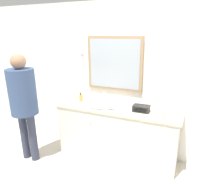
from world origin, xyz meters
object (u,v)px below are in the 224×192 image
(appliance_box, at_px, (141,109))
(person, at_px, (23,97))
(sink_basin, at_px, (101,105))
(soap_bottle, at_px, (81,98))
(picture_frame, at_px, (163,113))

(appliance_box, xyz_separation_m, person, (-1.73, -0.63, 0.15))
(sink_basin, relative_size, appliance_box, 2.06)
(sink_basin, bearing_deg, person, -150.77)
(soap_bottle, distance_m, person, 0.94)
(appliance_box, bearing_deg, picture_frame, -18.84)
(sink_basin, distance_m, soap_bottle, 0.46)
(soap_bottle, relative_size, appliance_box, 0.62)
(person, bearing_deg, picture_frame, 13.63)
(soap_bottle, height_order, person, person)
(soap_bottle, xyz_separation_m, appliance_box, (1.12, -0.07, -0.01))
(picture_frame, bearing_deg, person, -166.37)
(sink_basin, bearing_deg, soap_bottle, 166.08)
(appliance_box, bearing_deg, soap_bottle, 176.33)
(appliance_box, distance_m, picture_frame, 0.38)
(soap_bottle, relative_size, person, 0.09)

